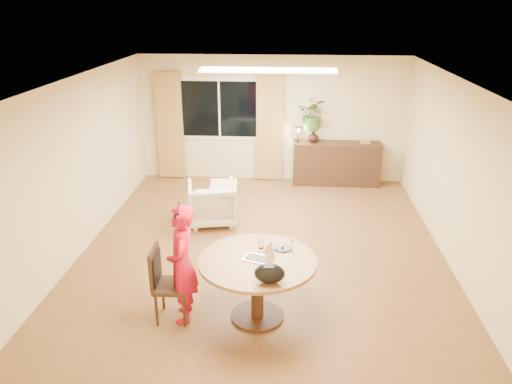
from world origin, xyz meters
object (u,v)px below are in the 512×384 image
Objects in this scene: armchair at (212,203)px; child at (182,264)px; dining_table at (257,272)px; sideboard at (336,163)px; dining_chair at (172,284)px.

child is at bearing 80.45° from armchair.
dining_table is 5.01m from sideboard.
child is 0.83× the size of sideboard.
sideboard is at bearing 74.88° from dining_table.
dining_table is 2.88m from armchair.
child reaches higher than armchair.
sideboard is (2.32, 4.91, -0.02)m from dining_chair.
sideboard is at bearing 63.88° from dining_chair.
dining_table is at bearing 3.58° from dining_chair.
child is at bearing -114.05° from sideboard.
armchair is at bearing -136.88° from sideboard.
dining_table is 0.95× the size of child.
dining_chair is 0.64× the size of child.
dining_chair is 0.53× the size of sideboard.
dining_chair is at bearing -91.38° from child.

